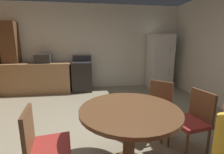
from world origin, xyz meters
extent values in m
plane|color=gray|center=(0.00, 0.00, 0.00)|extent=(14.00, 14.00, 0.00)
cube|color=silver|center=(0.00, 3.18, 1.35)|extent=(5.99, 0.12, 2.70)
cube|color=#9E754C|center=(-1.72, 2.78, 0.45)|extent=(1.94, 0.60, 0.90)
cube|color=brown|center=(-2.47, 2.96, 1.05)|extent=(0.44, 0.36, 2.10)
cube|color=black|center=(-0.40, 2.78, 0.45)|extent=(0.60, 0.60, 0.90)
cube|color=#38383D|center=(-0.40, 2.78, 0.91)|extent=(0.60, 0.60, 0.02)
cube|color=#38383D|center=(-0.40, 3.06, 1.01)|extent=(0.60, 0.04, 0.18)
cube|color=silver|center=(2.12, 2.73, 0.88)|extent=(0.68, 0.66, 1.76)
cylinder|color=#B2B2B7|center=(2.30, 2.39, 1.28)|extent=(0.02, 0.02, 0.22)
cylinder|color=#B2B2B7|center=(2.30, 2.39, 0.63)|extent=(0.02, 0.02, 0.30)
cube|color=#2D2B28|center=(-1.53, 2.78, 1.03)|extent=(0.44, 0.32, 0.26)
cylinder|color=brown|center=(0.28, -0.54, 0.36)|extent=(0.14, 0.14, 0.72)
cylinder|color=brown|center=(0.28, -0.54, 0.74)|extent=(1.14, 1.14, 0.04)
cylinder|color=brown|center=(0.89, -0.17, 0.21)|extent=(0.03, 0.03, 0.43)
cylinder|color=brown|center=(0.64, 0.07, 0.21)|extent=(0.03, 0.03, 0.43)
cylinder|color=brown|center=(1.12, 0.08, 0.21)|extent=(0.03, 0.03, 0.43)
cylinder|color=brown|center=(0.88, 0.31, 0.21)|extent=(0.03, 0.03, 0.43)
cube|color=#9E2D28|center=(0.88, 0.07, 0.45)|extent=(0.57, 0.57, 0.05)
cube|color=brown|center=(1.01, 0.20, 0.66)|extent=(0.30, 0.29, 0.42)
cylinder|color=brown|center=(-0.44, -0.48, 0.21)|extent=(0.03, 0.03, 0.43)
cube|color=#9E2D28|center=(-0.58, -0.68, 0.45)|extent=(0.46, 0.46, 0.05)
cube|color=brown|center=(-0.76, -0.71, 0.66)|extent=(0.09, 0.38, 0.42)
cylinder|color=brown|center=(0.99, -0.60, 0.21)|extent=(0.03, 0.03, 0.43)
cylinder|color=brown|center=(0.94, -0.27, 0.21)|extent=(0.03, 0.03, 0.43)
cylinder|color=brown|center=(1.33, -0.55, 0.21)|extent=(0.03, 0.03, 0.43)
cylinder|color=brown|center=(1.27, -0.22, 0.21)|extent=(0.03, 0.03, 0.43)
cube|color=#9E2D28|center=(1.13, -0.41, 0.45)|extent=(0.46, 0.46, 0.05)
cube|color=brown|center=(1.31, -0.38, 0.66)|extent=(0.09, 0.38, 0.42)
camera|label=1|loc=(-0.15, -2.15, 1.47)|focal=25.16mm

